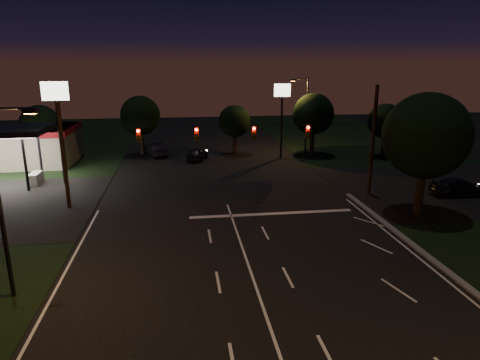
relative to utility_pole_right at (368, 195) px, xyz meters
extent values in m
plane|color=black|center=(-12.00, -15.00, 0.00)|extent=(140.00, 140.00, 0.00)
cube|color=black|center=(8.00, 1.00, 0.00)|extent=(20.00, 16.00, 0.02)
cube|color=silver|center=(-9.00, -3.50, 0.01)|extent=(12.00, 0.50, 0.01)
cylinder|color=black|center=(0.00, 0.00, 0.00)|extent=(0.30, 0.30, 9.00)
cylinder|color=black|center=(-24.00, 0.00, 0.00)|extent=(0.28, 0.28, 8.00)
cylinder|color=black|center=(-12.00, 0.00, 6.00)|extent=(24.00, 0.03, 0.03)
cylinder|color=black|center=(-12.00, 0.00, 6.50)|extent=(24.00, 0.02, 0.02)
cube|color=#3F3307|center=(-18.50, 0.00, 5.45)|extent=(0.32, 0.26, 1.00)
sphere|color=#FF0705|center=(-18.50, -0.16, 5.78)|extent=(0.22, 0.22, 0.22)
sphere|color=black|center=(-18.50, -0.16, 5.45)|extent=(0.20, 0.20, 0.20)
sphere|color=black|center=(-18.50, -0.16, 5.12)|extent=(0.20, 0.20, 0.20)
cube|color=#3F3307|center=(-14.20, 0.00, 5.45)|extent=(0.32, 0.26, 1.00)
sphere|color=#FF0705|center=(-14.20, -0.16, 5.78)|extent=(0.22, 0.22, 0.22)
sphere|color=black|center=(-14.20, -0.16, 5.45)|extent=(0.20, 0.20, 0.20)
sphere|color=black|center=(-14.20, -0.16, 5.12)|extent=(0.20, 0.20, 0.20)
cube|color=#3F3307|center=(-9.80, 0.00, 5.45)|extent=(0.32, 0.26, 1.00)
sphere|color=#FF0705|center=(-9.80, -0.16, 5.78)|extent=(0.22, 0.22, 0.22)
sphere|color=black|center=(-9.80, -0.16, 5.45)|extent=(0.20, 0.20, 0.20)
sphere|color=black|center=(-9.80, -0.16, 5.12)|extent=(0.20, 0.20, 0.20)
cube|color=#3F3307|center=(-5.50, 0.00, 5.45)|extent=(0.32, 0.26, 1.00)
sphere|color=#FF0705|center=(-5.50, -0.16, 5.78)|extent=(0.22, 0.22, 0.22)
sphere|color=black|center=(-5.50, -0.16, 5.45)|extent=(0.20, 0.20, 0.20)
sphere|color=black|center=(-5.50, -0.16, 5.12)|extent=(0.20, 0.20, 0.20)
cube|color=gray|center=(-34.00, 16.00, 2.00)|extent=(14.00, 8.00, 4.00)
cube|color=maroon|center=(-34.00, 16.00, 3.70)|extent=(14.20, 8.20, 0.60)
cube|color=gray|center=(-28.50, 7.00, 0.55)|extent=(0.80, 2.00, 1.10)
cylinder|color=black|center=(-28.50, 5.00, 2.40)|extent=(0.24, 0.24, 4.80)
cylinder|color=black|center=(-28.50, 9.00, 2.40)|extent=(0.24, 0.24, 4.80)
cylinder|color=black|center=(-26.00, 7.00, 3.75)|extent=(0.24, 0.24, 7.50)
cube|color=white|center=(-26.00, 7.00, 8.30)|extent=(2.20, 0.30, 1.60)
cylinder|color=black|center=(-4.00, 15.00, 3.50)|extent=(0.24, 0.24, 7.00)
cube|color=white|center=(-4.00, 15.00, 7.70)|extent=(1.80, 0.30, 1.40)
cylinder|color=black|center=(-23.50, -13.00, 4.50)|extent=(0.20, 0.20, 9.00)
cylinder|color=black|center=(-22.60, -13.00, 8.80)|extent=(1.80, 0.12, 0.12)
cube|color=black|center=(-21.70, -13.00, 8.70)|extent=(0.60, 0.35, 0.22)
cube|color=orange|center=(-21.70, -13.00, 8.58)|extent=(0.45, 0.25, 0.04)
cylinder|color=black|center=(-0.50, 17.00, 4.50)|extent=(0.20, 0.20, 9.00)
cylinder|color=black|center=(-1.40, 17.00, 8.80)|extent=(1.80, 0.12, 0.12)
cube|color=black|center=(-2.30, 17.00, 8.70)|extent=(0.60, 0.35, 0.22)
cube|color=orange|center=(-2.30, 17.00, 8.58)|extent=(0.45, 0.25, 0.04)
cylinder|color=black|center=(1.50, -5.00, 2.00)|extent=(0.60, 0.60, 4.00)
sphere|color=black|center=(1.50, -5.00, 5.76)|extent=(6.00, 6.00, 6.00)
sphere|color=black|center=(2.10, -4.55, 5.58)|extent=(4.50, 4.50, 4.50)
sphere|color=black|center=(0.90, -4.70, 5.62)|extent=(4.20, 4.20, 4.20)
cylinder|color=black|center=(-30.00, 15.00, 1.50)|extent=(0.49, 0.49, 3.00)
sphere|color=black|center=(-30.00, 15.00, 4.32)|extent=(4.20, 4.20, 4.20)
sphere|color=black|center=(-29.58, 15.32, 4.19)|extent=(3.15, 3.15, 3.15)
sphere|color=black|center=(-30.42, 15.21, 4.23)|extent=(2.94, 2.94, 2.94)
cylinder|color=black|center=(-20.00, 19.00, 1.62)|extent=(0.52, 0.52, 3.25)
sphere|color=black|center=(-20.00, 19.00, 4.68)|extent=(4.60, 4.60, 4.60)
sphere|color=black|center=(-19.54, 19.34, 4.54)|extent=(3.45, 3.45, 3.45)
sphere|color=black|center=(-20.46, 19.23, 4.58)|extent=(3.22, 3.22, 3.22)
cylinder|color=black|center=(-9.00, 18.00, 1.38)|extent=(0.47, 0.47, 2.75)
sphere|color=black|center=(-9.00, 18.00, 3.96)|extent=(3.80, 3.80, 3.80)
sphere|color=black|center=(-8.62, 18.28, 3.85)|extent=(2.85, 2.85, 2.85)
sphere|color=black|center=(-9.38, 18.19, 3.87)|extent=(2.66, 2.66, 2.66)
cylinder|color=black|center=(0.00, 16.00, 1.70)|extent=(0.53, 0.53, 3.40)
sphere|color=black|center=(0.00, 16.00, 4.90)|extent=(4.80, 4.80, 4.80)
sphere|color=black|center=(0.48, 16.36, 4.75)|extent=(3.60, 3.60, 3.60)
sphere|color=black|center=(-0.48, 16.24, 4.79)|extent=(3.36, 3.36, 3.36)
cylinder|color=black|center=(8.00, 14.00, 1.45)|extent=(0.48, 0.48, 2.90)
sphere|color=black|center=(8.00, 14.00, 4.18)|extent=(4.00, 4.00, 4.00)
sphere|color=black|center=(8.40, 14.30, 4.06)|extent=(3.00, 3.00, 3.00)
sphere|color=black|center=(7.60, 14.20, 4.09)|extent=(2.80, 2.80, 2.80)
imported|color=black|center=(-13.65, 15.22, 0.71)|extent=(2.92, 4.51, 1.43)
imported|color=black|center=(-18.36, 18.30, 0.78)|extent=(3.09, 5.04, 1.57)
imported|color=black|center=(7.36, -1.29, 0.71)|extent=(4.99, 2.20, 1.42)
camera|label=1|loc=(-15.40, -32.33, 10.67)|focal=32.00mm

